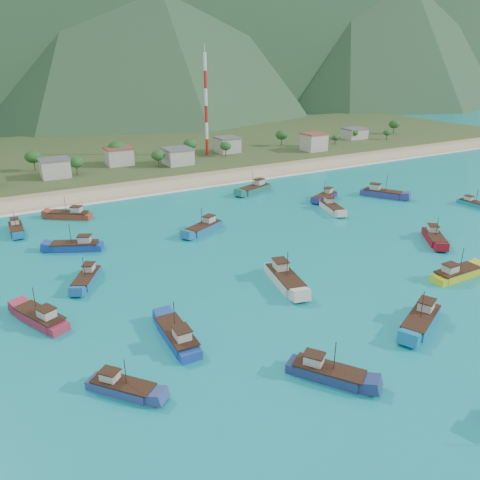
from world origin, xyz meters
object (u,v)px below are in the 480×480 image
boat_0 (456,274)px  boat_10 (16,229)px  boat_18 (382,194)px  boat_24 (434,238)px  boat_20 (421,321)px  boat_22 (255,189)px  boat_9 (327,373)px  boat_1 (177,337)px  radio_tower (206,106)px  boat_7 (473,204)px  boat_11 (76,247)px  boat_17 (122,388)px  boat_21 (285,279)px  boat_13 (325,197)px  boat_26 (331,208)px  boat_2 (70,215)px  boat_23 (41,318)px  boat_4 (87,279)px  boat_25 (204,228)px

boat_0 → boat_10: (-69.04, 66.75, -0.13)m
boat_18 → boat_24: 35.38m
boat_20 → boat_22: boat_22 is taller
boat_10 → boat_20: 90.16m
boat_9 → boat_24: (51.29, 25.74, 0.03)m
boat_1 → boat_22: 80.69m
radio_tower → boat_1: bearing=-117.5°
boat_7 → boat_18: boat_18 is taller
boat_11 → boat_24: size_ratio=1.07×
boat_17 → boat_21: size_ratio=0.68×
boat_10 → boat_13: 81.66m
boat_26 → boat_10: bearing=-1.4°
boat_1 → boat_21: boat_21 is taller
boat_1 → boat_2: bearing=94.0°
radio_tower → boat_21: radio_tower is taller
boat_13 → boat_11: bearing=68.9°
boat_13 → boat_23: size_ratio=0.94×
boat_4 → boat_22: (57.87, 36.76, 0.27)m
boat_7 → boat_22: (-45.49, 41.37, 0.38)m
boat_18 → boat_23: (-97.35, -25.11, -0.14)m
boat_17 → boat_26: bearing=172.0°
boat_1 → boat_2: size_ratio=1.06×
boat_1 → boat_10: 62.80m
boat_0 → boat_10: bearing=-134.0°
boat_2 → boat_11: (-2.91, -22.32, 0.01)m
boat_10 → boat_20: bearing=124.7°
boat_0 → boat_26: size_ratio=0.97×
radio_tower → boat_10: 94.18m
boat_0 → boat_7: 50.94m
boat_17 → boat_20: size_ratio=0.74×
boat_4 → boat_9: bearing=145.7°
boat_24 → boat_17: bearing=48.0°
boat_23 → boat_4: bearing=24.4°
boat_2 → boat_25: boat_25 is taller
boat_7 → boat_24: boat_24 is taller
boat_23 → boat_17: bearing=-98.4°
boat_0 → boat_20: boat_20 is taller
boat_9 → boat_13: size_ratio=0.97×
boat_24 → boat_26: bearing=-42.7°
boat_7 → boat_22: size_ratio=0.69×
boat_4 → boat_11: (1.39, 16.61, 0.13)m
boat_9 → boat_10: (-29.44, 77.84, -0.08)m
boat_0 → boat_2: bearing=-141.6°
boat_9 → boat_0: bearing=160.6°
boat_2 → boat_10: size_ratio=1.10×
boat_4 → boat_25: boat_25 is taller
boat_22 → boat_26: (8.65, -25.45, -0.16)m
boat_10 → boat_18: size_ratio=0.79×
boat_2 → boat_10: (-12.94, -4.16, -0.13)m
boat_21 → boat_22: bearing=-103.7°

